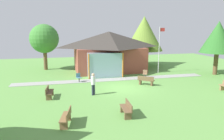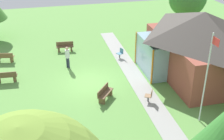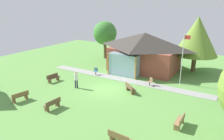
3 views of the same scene
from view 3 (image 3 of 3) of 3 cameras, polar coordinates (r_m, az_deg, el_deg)
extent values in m
plane|color=#609947|center=(21.66, -1.44, -5.09)|extent=(44.00, 44.00, 0.00)
cube|color=brown|center=(27.69, 8.50, 2.91)|extent=(8.03, 5.28, 2.90)
pyramid|color=#38332D|center=(27.20, 8.72, 7.79)|extent=(9.03, 6.28, 1.88)
cube|color=#8CB2BF|center=(25.38, 3.13, 1.41)|extent=(3.62, 1.20, 2.61)
cylinder|color=orange|center=(25.75, -1.05, 1.66)|extent=(0.12, 0.12, 2.61)
cylinder|color=orange|center=(24.10, 6.26, 0.46)|extent=(0.12, 0.12, 2.61)
cube|color=#999993|center=(24.33, 2.75, -2.48)|extent=(19.64, 1.49, 0.03)
cylinder|color=silver|center=(23.37, 18.07, 2.65)|extent=(0.08, 0.08, 5.35)
cube|color=red|center=(22.87, 19.35, 8.17)|extent=(0.60, 0.02, 0.40)
cube|color=brown|center=(13.71, 2.07, -17.40)|extent=(1.53, 0.55, 0.06)
cube|color=brown|center=(14.11, 0.10, -17.52)|extent=(0.19, 0.41, 0.39)
cube|color=brown|center=(13.46, 1.61, -17.04)|extent=(1.50, 0.17, 0.36)
cube|color=brown|center=(20.67, -23.26, -6.36)|extent=(0.73, 1.56, 0.06)
cube|color=brown|center=(20.58, -24.57, -7.41)|extent=(0.42, 0.24, 0.39)
cube|color=brown|center=(20.97, -21.82, -6.60)|extent=(0.42, 0.24, 0.39)
cube|color=brown|center=(20.43, -23.11, -5.97)|extent=(0.36, 1.48, 0.36)
cube|color=olive|center=(16.03, 17.39, -12.68)|extent=(0.44, 1.50, 0.06)
cube|color=olive|center=(15.70, 16.79, -14.41)|extent=(0.40, 0.16, 0.39)
cube|color=olive|center=(16.63, 17.78, -12.58)|extent=(0.40, 0.16, 0.39)
cube|color=olive|center=(15.90, 18.13, -12.16)|extent=(0.06, 1.50, 0.36)
cube|color=brown|center=(20.86, 4.96, -4.72)|extent=(1.45, 1.27, 0.06)
cube|color=brown|center=(21.41, 4.30, -4.84)|extent=(0.37, 0.41, 0.39)
cube|color=brown|center=(20.50, 5.61, -5.91)|extent=(0.37, 0.41, 0.39)
cube|color=brown|center=(20.70, 4.50, -4.25)|extent=(1.22, 0.97, 0.36)
cube|color=brown|center=(24.32, -15.24, -2.03)|extent=(0.58, 1.53, 0.06)
cube|color=brown|center=(24.72, -14.20, -2.25)|extent=(0.41, 0.20, 0.39)
cube|color=brown|center=(24.09, -16.20, -2.94)|extent=(0.41, 0.20, 0.39)
cube|color=brown|center=(24.39, -15.56, -1.47)|extent=(0.20, 1.50, 0.36)
cube|color=brown|center=(18.33, -15.62, -8.57)|extent=(0.54, 1.53, 0.06)
cube|color=brown|center=(18.14, -16.89, -9.87)|extent=(0.41, 0.19, 0.39)
cube|color=brown|center=(18.75, -14.26, -8.71)|extent=(0.41, 0.19, 0.39)
cube|color=brown|center=(18.11, -15.28, -8.14)|extent=(0.16, 1.50, 0.36)
cube|color=teal|center=(25.77, -4.36, -0.38)|extent=(0.57, 0.57, 0.04)
cube|color=teal|center=(25.89, -4.26, 0.22)|extent=(0.43, 0.19, 0.40)
cylinder|color=#4C4C51|center=(25.84, -4.35, -0.86)|extent=(0.10, 0.10, 0.42)
cylinder|color=#4C4C51|center=(25.90, -4.34, -1.28)|extent=(0.36, 0.36, 0.02)
cube|color=#8C6B4C|center=(22.72, 9.94, -3.06)|extent=(0.60, 0.60, 0.04)
cube|color=#8C6B4C|center=(22.77, 10.35, -2.45)|extent=(0.40, 0.25, 0.40)
cylinder|color=#4C4C51|center=(22.80, 9.91, -3.60)|extent=(0.10, 0.10, 0.42)
cylinder|color=#4C4C51|center=(22.87, 9.88, -4.07)|extent=(0.36, 0.36, 0.02)
cylinder|color=#2D3347|center=(22.10, -9.20, -3.66)|extent=(0.14, 0.14, 0.85)
cylinder|color=#2D3347|center=(22.11, -9.66, -3.67)|extent=(0.14, 0.14, 0.85)
cylinder|color=silver|center=(21.85, -9.53, -1.83)|extent=(0.34, 0.34, 0.65)
sphere|color=#D8AD8C|center=(21.71, -9.58, -0.72)|extent=(0.24, 0.24, 0.24)
cylinder|color=brown|center=(33.49, -1.83, 5.30)|extent=(0.46, 0.46, 2.56)
sphere|color=#3D7F33|center=(33.04, -1.88, 9.75)|extent=(3.57, 3.57, 3.57)
cylinder|color=brown|center=(28.80, 20.82, 1.70)|extent=(0.54, 0.54, 2.11)
cone|color=olive|center=(28.14, 21.56, 8.35)|extent=(5.19, 5.19, 4.67)
camera|label=1|loc=(16.35, -59.07, -2.25)|focal=34.47mm
camera|label=2|loc=(15.86, 61.06, 15.91)|focal=46.59mm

